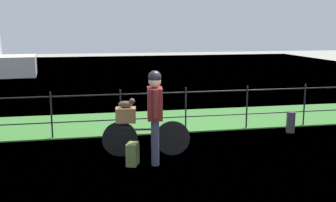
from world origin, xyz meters
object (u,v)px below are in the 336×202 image
Objects in this scene: cyclist_person at (155,109)px; backpack_on_paving at (133,154)px; bicycle_main at (145,138)px; wooden_crate at (126,115)px; terrier_dog at (127,104)px; mooring_bollard at (291,122)px.

backpack_on_paving is (-0.41, -0.01, -0.80)m from cyclist_person.
bicycle_main reaches higher than backpack_on_paving.
wooden_crate is 1.15× the size of terrier_dog.
cyclist_person is (0.47, -0.51, 0.20)m from wooden_crate.
bicycle_main is at bearing 168.17° from backpack_on_paving.
cyclist_person is (0.11, -0.47, 0.65)m from bicycle_main.
wooden_crate is 4.07m from mooring_bollard.
terrier_dog is (0.02, -0.00, 0.21)m from wooden_crate.
mooring_bollard is at bearing 14.01° from wooden_crate.
bicycle_main is at bearing 102.99° from cyclist_person.
terrier_dog reaches higher than mooring_bollard.
backpack_on_paving is (0.06, -0.52, -0.60)m from wooden_crate.
terrier_dog is 0.80× the size of backpack_on_paving.
backpack_on_paving is (0.03, -0.52, -0.82)m from terrier_dog.
cyclist_person is at bearing 111.40° from backpack_on_paving.
bicycle_main is 4.15× the size of backpack_on_paving.
terrier_dog is 0.97m from backpack_on_paving.
cyclist_person is (0.44, -0.51, -0.01)m from terrier_dog.
wooden_crate reaches higher than bicycle_main.
bicycle_main is 0.58m from backpack_on_paving.
mooring_bollard is (3.55, 1.02, -0.11)m from bicycle_main.
backpack_on_paving is at bearing -86.23° from terrier_dog.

